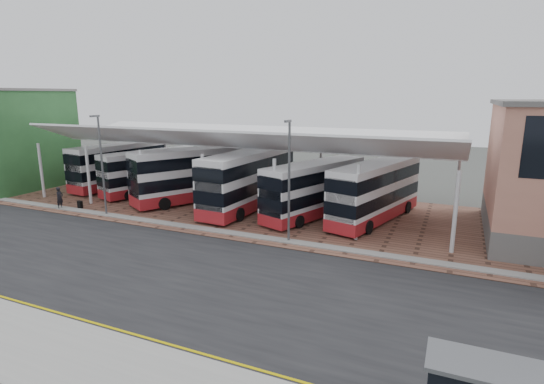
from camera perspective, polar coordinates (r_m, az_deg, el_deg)
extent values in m
plane|color=#3E413C|center=(24.10, -7.95, -10.64)|extent=(140.00, 140.00, 0.00)
cube|color=black|center=(23.33, -9.27, -11.48)|extent=(120.00, 14.00, 0.02)
cube|color=brown|center=(34.51, 6.36, -3.23)|extent=(72.00, 16.00, 0.06)
cube|color=gray|center=(18.02, -24.18, -20.19)|extent=(120.00, 4.00, 0.14)
cube|color=gray|center=(29.15, -1.51, -6.13)|extent=(120.00, 0.80, 0.14)
cube|color=#BCA700|center=(19.19, -19.55, -17.77)|extent=(120.00, 0.12, 0.01)
cube|color=#BCA700|center=(19.37, -18.92, -17.40)|extent=(120.00, 0.12, 0.01)
cylinder|color=silver|center=(45.53, -28.60, 2.51)|extent=(0.26, 0.26, 5.20)
cylinder|color=silver|center=(52.87, -19.17, 4.28)|extent=(0.26, 0.26, 4.60)
cylinder|color=silver|center=(40.97, -23.44, 2.03)|extent=(0.26, 0.26, 5.20)
cylinder|color=silver|center=(49.00, -14.00, 3.99)|extent=(0.26, 0.26, 4.60)
cylinder|color=silver|center=(36.83, -17.06, 1.41)|extent=(0.26, 0.26, 5.20)
cylinder|color=silver|center=(45.60, -8.01, 3.60)|extent=(0.26, 0.26, 4.60)
cylinder|color=silver|center=(33.25, -9.20, 0.63)|extent=(0.26, 0.26, 5.20)
cylinder|color=silver|center=(42.76, -1.15, 3.11)|extent=(0.26, 0.26, 4.60)
cylinder|color=silver|center=(30.45, 0.32, -0.34)|extent=(0.26, 0.26, 5.20)
cylinder|color=silver|center=(40.63, 6.54, 2.51)|extent=(0.26, 0.26, 4.60)
cylinder|color=silver|center=(28.66, 11.38, -1.44)|extent=(0.26, 0.26, 5.20)
cylinder|color=silver|center=(39.29, 14.92, 1.80)|extent=(0.26, 0.26, 4.60)
cylinder|color=silver|center=(28.05, 23.42, -2.58)|extent=(0.26, 0.26, 5.20)
cylinder|color=silver|center=(38.86, 23.67, 1.02)|extent=(0.26, 0.26, 4.60)
cube|color=white|center=(34.55, -7.42, 7.03)|extent=(37.00, 4.95, 1.95)
cube|color=white|center=(39.44, -3.16, 7.54)|extent=(37.00, 7.12, 1.43)
cube|color=#2A5B2D|center=(51.51, -30.82, 6.01)|extent=(6.20, 10.00, 10.00)
cube|color=#595755|center=(51.31, -31.48, 11.65)|extent=(6.40, 10.20, 0.25)
cylinder|color=#4F5256|center=(36.38, -21.86, 3.16)|extent=(0.16, 0.16, 8.00)
cube|color=#4F5256|center=(35.77, -22.74, 9.40)|extent=(0.15, 0.90, 0.15)
cylinder|color=#4F5256|center=(27.42, 2.31, 1.16)|extent=(0.16, 0.16, 8.00)
cube|color=#4F5256|center=(26.61, 2.15, 9.50)|extent=(0.15, 0.90, 0.15)
cube|color=silver|center=(47.68, -19.83, 3.55)|extent=(3.63, 11.18, 4.29)
cube|color=maroon|center=(47.97, -19.67, 1.49)|extent=(3.68, 11.22, 0.90)
cube|color=black|center=(47.74, -19.79, 3.02)|extent=(3.68, 11.22, 0.95)
cube|color=black|center=(47.52, -19.94, 4.92)|extent=(3.68, 11.22, 0.95)
cube|color=black|center=(44.43, -25.14, 2.33)|extent=(2.24, 0.34, 3.59)
cylinder|color=black|center=(46.85, -23.90, 0.69)|extent=(0.38, 1.02, 1.00)
cylinder|color=black|center=(44.88, -22.00, 0.37)|extent=(0.38, 1.02, 1.00)
cylinder|color=black|center=(51.19, -17.60, 2.15)|extent=(0.38, 1.02, 1.00)
cylinder|color=black|center=(49.40, -15.64, 1.91)|extent=(0.38, 1.02, 1.00)
cube|color=silver|center=(43.59, -15.87, 2.78)|extent=(5.41, 10.38, 3.98)
cube|color=maroon|center=(43.89, -15.74, 0.70)|extent=(5.46, 10.43, 0.83)
cube|color=black|center=(43.66, -15.84, 2.24)|extent=(5.46, 10.43, 0.88)
cube|color=black|center=(43.42, -15.96, 4.16)|extent=(5.46, 10.43, 0.88)
cube|color=black|center=(41.23, -21.80, 1.65)|extent=(2.00, 0.75, 3.33)
cylinder|color=black|center=(43.35, -20.18, 0.05)|extent=(0.54, 0.96, 0.93)
cylinder|color=black|center=(41.35, -18.68, -0.43)|extent=(0.54, 0.96, 0.93)
cylinder|color=black|center=(46.60, -13.11, 1.37)|extent=(0.54, 0.96, 0.93)
cylinder|color=black|center=(44.75, -11.42, 0.98)|extent=(0.54, 0.96, 0.93)
cube|color=silver|center=(39.31, -10.17, 2.49)|extent=(8.01, 11.49, 4.56)
cube|color=maroon|center=(39.69, -10.06, -0.14)|extent=(8.07, 11.54, 0.96)
cube|color=black|center=(39.40, -10.14, 1.81)|extent=(8.07, 11.54, 1.01)
cube|color=black|center=(39.12, -10.24, 4.25)|extent=(8.07, 11.54, 1.01)
cube|color=black|center=(37.15, -18.13, 1.28)|extent=(2.14, 1.26, 3.82)
cylinder|color=black|center=(39.45, -15.77, -0.75)|extent=(0.78, 1.07, 1.06)
cylinder|color=black|center=(37.04, -14.26, -1.54)|extent=(0.78, 1.07, 1.06)
cylinder|color=black|center=(42.60, -6.39, 0.65)|extent=(0.78, 1.07, 1.06)
cylinder|color=black|center=(40.39, -4.47, 0.01)|extent=(0.78, 1.07, 1.06)
cube|color=silver|center=(36.12, -3.10, 1.82)|extent=(3.42, 11.99, 4.63)
cube|color=maroon|center=(36.53, -3.06, -1.08)|extent=(3.47, 12.03, 0.97)
cube|color=black|center=(36.21, -3.09, 1.07)|extent=(3.47, 12.03, 1.02)
cube|color=black|center=(35.90, -3.12, 3.76)|extent=(3.47, 12.03, 1.02)
cube|color=black|center=(31.35, -8.54, -0.22)|extent=(2.42, 0.26, 3.88)
cylinder|color=black|center=(34.22, -8.23, -2.44)|extent=(0.37, 1.09, 1.08)
cylinder|color=black|center=(32.76, -4.39, -3.03)|extent=(0.37, 1.09, 1.08)
cylinder|color=black|center=(40.41, -1.98, 0.06)|extent=(0.37, 1.09, 1.08)
cylinder|color=black|center=(39.19, 1.45, -0.34)|extent=(0.37, 1.09, 1.08)
cube|color=silver|center=(33.93, 5.79, 0.55)|extent=(5.73, 10.69, 4.10)
cube|color=maroon|center=(34.33, 5.72, -2.18)|extent=(5.78, 10.74, 0.86)
cube|color=black|center=(34.03, 5.77, -0.16)|extent=(5.78, 10.74, 0.91)
cube|color=black|center=(33.72, 5.83, 2.37)|extent=(5.78, 10.74, 0.91)
cube|color=black|center=(30.10, -0.27, -1.17)|extent=(2.06, 0.80, 3.43)
cylinder|color=black|center=(32.63, 0.44, -3.18)|extent=(0.57, 0.99, 0.95)
cylinder|color=black|center=(31.12, 3.67, -4.00)|extent=(0.57, 0.99, 0.95)
cylinder|color=black|center=(37.67, 7.41, -1.09)|extent=(0.57, 0.99, 0.95)
cylinder|color=black|center=(36.37, 10.45, -1.70)|extent=(0.57, 0.99, 0.95)
cube|color=silver|center=(33.57, 13.79, 0.25)|extent=(5.26, 11.17, 4.26)
cube|color=maroon|center=(33.98, 13.63, -2.60)|extent=(5.31, 11.22, 0.89)
cube|color=black|center=(33.66, 13.75, -0.49)|extent=(5.31, 11.22, 0.94)
cube|color=black|center=(33.34, 13.89, 2.17)|extent=(5.31, 11.22, 0.94)
cube|color=black|center=(28.92, 9.13, -1.75)|extent=(2.18, 0.68, 3.57)
cylinder|color=black|center=(31.59, 8.82, -3.84)|extent=(0.53, 1.03, 0.99)
cylinder|color=black|center=(30.48, 12.85, -4.64)|extent=(0.53, 1.03, 0.99)
cylinder|color=black|center=(37.59, 14.24, -1.38)|extent=(0.53, 1.03, 0.99)
cylinder|color=black|center=(36.66, 17.74, -1.97)|extent=(0.53, 1.03, 0.99)
imported|color=black|center=(40.44, -26.64, -0.72)|extent=(0.55, 0.75, 1.89)
cube|color=black|center=(39.99, -24.40, -1.56)|extent=(0.38, 0.27, 0.65)
cube|color=#4F5256|center=(13.03, 27.72, -20.24)|extent=(3.30, 1.57, 0.12)
cylinder|color=#4F5256|center=(14.21, 20.66, -23.03)|extent=(0.10, 0.10, 2.57)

